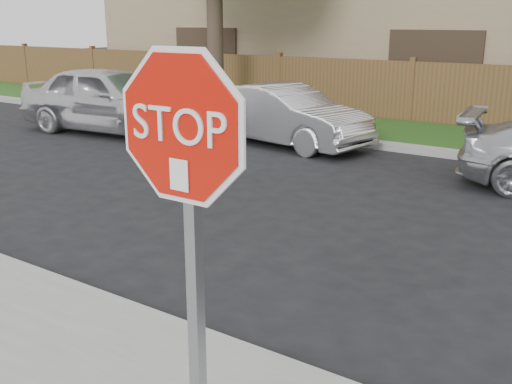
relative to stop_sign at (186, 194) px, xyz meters
The scene contains 3 objects.
stop_sign is the anchor object (origin of this frame).
sedan_far_left 11.96m from the stop_sign, 139.60° to the left, with size 1.88×4.67×1.59m, color silver.
sedan_left 10.17m from the stop_sign, 119.20° to the left, with size 1.37×3.93×1.29m, color silver.
Camera 1 is at (1.45, -3.52, 2.62)m, focal length 42.00 mm.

